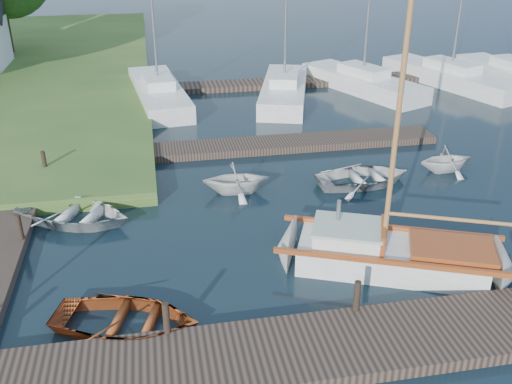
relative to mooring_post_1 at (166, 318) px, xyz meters
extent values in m
plane|color=black|center=(3.00, 5.00, -0.70)|extent=(160.00, 160.00, 0.00)
cube|color=black|center=(3.00, -1.00, -0.55)|extent=(18.00, 2.20, 0.30)
cube|color=black|center=(-5.00, 7.00, -0.55)|extent=(2.20, 18.00, 0.30)
cube|color=black|center=(5.00, 11.50, -0.55)|extent=(14.00, 1.60, 0.30)
cube|color=black|center=(13.00, 21.00, -0.55)|extent=(30.00, 1.60, 0.30)
cylinder|color=black|center=(0.00, 0.00, 0.00)|extent=(0.16, 0.16, 0.80)
cylinder|color=black|center=(4.50, 0.00, 0.00)|extent=(0.16, 0.16, 0.80)
cylinder|color=black|center=(-4.00, 5.00, 0.00)|extent=(0.16, 0.16, 0.80)
cylinder|color=black|center=(-4.00, 10.00, 0.00)|extent=(0.16, 0.16, 0.80)
cube|color=beige|center=(6.21, 2.02, -0.47)|extent=(5.38, 3.75, 0.90)
cone|color=beige|center=(9.03, 0.86, -0.47)|extent=(1.95, 2.31, 1.96)
cone|color=beige|center=(3.48, 3.14, -0.47)|extent=(1.67, 2.19, 1.96)
cube|color=brown|center=(6.56, 2.89, 0.04)|extent=(5.78, 2.47, 0.14)
cube|color=brown|center=(5.85, 1.15, 0.04)|extent=(5.78, 2.47, 0.14)
cube|color=beige|center=(5.10, 2.48, 0.20)|extent=(2.20, 1.98, 0.44)
cube|color=#A6BAA6|center=(5.10, 2.48, 0.45)|extent=(2.33, 2.11, 0.08)
cube|color=brown|center=(5.98, 2.12, 0.28)|extent=(0.64, 1.34, 0.60)
cylinder|color=slate|center=(4.93, 2.87, 0.78)|extent=(0.12, 0.12, 0.60)
cube|color=brown|center=(7.69, 1.41, 0.08)|extent=(2.60, 2.22, 0.20)
cylinder|color=#915E2D|center=(6.02, 2.10, 4.18)|extent=(0.14, 0.14, 8.40)
cylinder|color=#915E2D|center=(7.50, 1.49, 0.98)|extent=(3.00, 1.31, 0.10)
imported|color=brown|center=(-0.94, 0.69, -0.34)|extent=(4.11, 3.45, 0.73)
imported|color=beige|center=(-2.67, 6.39, -0.31)|extent=(4.59, 4.09, 0.78)
imported|color=beige|center=(2.78, 7.53, -0.08)|extent=(2.48, 2.18, 1.24)
imported|color=beige|center=(7.45, 7.38, -0.34)|extent=(3.68, 2.75, 0.72)
imported|color=beige|center=(10.96, 7.90, -0.13)|extent=(2.31, 2.04, 1.15)
cube|color=beige|center=(0.47, 19.21, -0.25)|extent=(3.18, 8.75, 0.90)
cube|color=beige|center=(0.47, 19.21, 0.45)|extent=(1.74, 3.13, 0.50)
cube|color=beige|center=(7.08, 18.44, -0.25)|extent=(4.39, 8.35, 0.90)
cube|color=beige|center=(7.08, 18.44, 0.45)|extent=(2.14, 3.10, 0.50)
cube|color=beige|center=(11.75, 19.17, -0.25)|extent=(5.22, 8.32, 0.90)
cube|color=beige|center=(11.75, 19.17, 0.45)|extent=(2.41, 3.16, 0.50)
cube|color=beige|center=(17.13, 19.35, -0.25)|extent=(5.13, 9.29, 0.90)
cube|color=beige|center=(17.13, 19.35, 0.45)|extent=(2.39, 3.46, 0.50)
cylinder|color=#332114|center=(-9.00, 31.00, 1.64)|extent=(0.36, 0.36, 3.67)
camera|label=1|loc=(0.07, -10.47, 8.13)|focal=40.00mm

